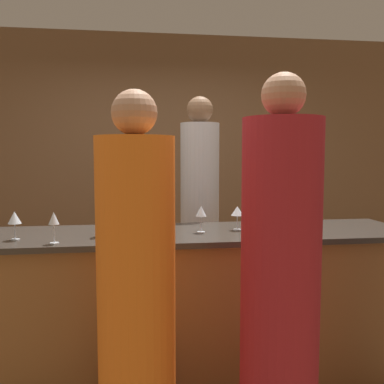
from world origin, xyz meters
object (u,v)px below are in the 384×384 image
at_px(bartender, 200,225).
at_px(guest_2, 137,297).
at_px(guest_1, 280,289).
at_px(wine_bottle_0, 106,215).

bearing_deg(bartender, guest_2, 69.68).
xyz_separation_m(guest_1, guest_2, (-0.68, 0.10, -0.04)).
relative_size(guest_1, wine_bottle_0, 5.93).
xyz_separation_m(guest_1, wine_bottle_0, (-0.86, 0.78, 0.26)).
distance_m(guest_1, guest_2, 0.68).
bearing_deg(guest_2, guest_1, -8.50).
bearing_deg(wine_bottle_0, bartender, 46.92).
relative_size(guest_1, guest_2, 1.04).
distance_m(bartender, guest_2, 1.54).
height_order(bartender, guest_1, bartender).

